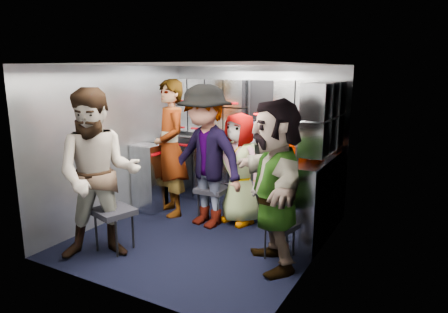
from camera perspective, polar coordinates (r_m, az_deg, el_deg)
The scene contains 29 objects.
floor at distance 5.14m, azimuth -2.86°, elevation -11.14°, with size 3.00×3.00×0.00m, color black.
wall_back at distance 6.12m, azimuth 4.46°, elevation 2.94°, with size 2.80×0.04×2.10m, color gray.
wall_left at distance 5.67m, azimuth -15.10°, elevation 1.80°, with size 0.04×3.00×2.10m, color gray.
wall_right at distance 4.26m, azimuth 13.21°, elevation -1.51°, with size 0.04×3.00×2.10m, color gray.
ceiling at distance 4.71m, azimuth -3.14°, elevation 12.99°, with size 2.80×3.00×0.02m, color silver.
cart_bank_back at distance 6.05m, azimuth 3.54°, elevation -2.53°, with size 2.68×0.38×0.99m, color #959BA4.
cart_bank_left at distance 6.06m, azimuth -9.71°, elevation -2.65°, with size 0.38×0.76×0.99m, color #959BA4.
counter at distance 5.94m, azimuth 3.61°, elevation 2.32°, with size 2.68×0.42×0.03m, color #B2B5BA.
locker_bank_back at distance 5.93m, azimuth 3.92°, elevation 6.94°, with size 2.68×0.28×0.82m, color #959BA4.
locker_bank_right at distance 4.89m, azimuth 14.04°, elevation 5.45°, with size 0.28×1.00×0.82m, color #959BA4.
right_cabinet at distance 5.01m, azimuth 13.15°, elevation -5.98°, with size 0.28×1.20×1.00m, color #959BA4.
coffee_niche at distance 5.91m, azimuth 5.76°, elevation 6.70°, with size 0.46×0.16×0.84m, color black, non-canonical shape.
red_latch_strip at distance 5.78m, azimuth 2.74°, elevation 0.71°, with size 2.60×0.02×0.03m, color #B0050D.
jump_seat_near_left at distance 4.76m, azimuth -15.49°, elevation -7.86°, with size 0.51×0.50×0.50m.
jump_seat_mid_left at distance 5.47m, azimuth -1.65°, elevation -4.97°, with size 0.42×0.40×0.47m.
jump_seat_center at distance 5.57m, azimuth 3.01°, elevation -4.50°, with size 0.51×0.50×0.49m.
jump_seat_mid_right at distance 5.18m, azimuth 10.57°, elevation -6.62°, with size 0.42×0.41×0.43m.
jump_seat_near_right at distance 4.48m, azimuth 7.97°, elevation -10.05°, with size 0.40×0.38×0.40m.
attendant_standing at distance 5.66m, azimuth -7.63°, elevation 1.17°, with size 0.70×0.46×1.92m, color black.
attendant_arc_a at distance 4.49m, azimuth -17.45°, elevation -2.57°, with size 0.91×0.71×1.87m, color black.
attendant_arc_b at distance 5.19m, azimuth -2.70°, elevation -0.06°, with size 1.21×0.69×1.87m, color black.
attendant_arc_c at distance 5.33m, azimuth 2.20°, elevation -1.77°, with size 0.73×0.48×1.50m, color black.
attendant_arc_d at distance 4.91m, azimuth 10.08°, elevation -3.04°, with size 0.89×0.37×1.52m, color black.
attendant_arc_e at distance 4.14m, azimuth 7.29°, elevation -4.02°, with size 1.65×0.52×1.77m, color black.
bottle_left at distance 6.02m, azimuth 0.41°, elevation 3.96°, with size 0.06×0.06×0.27m, color white.
bottle_mid at distance 5.83m, azimuth 4.17°, elevation 3.53°, with size 0.06×0.06×0.25m, color white.
bottle_right at distance 5.74m, azimuth 6.26°, elevation 3.25°, with size 0.07×0.07×0.23m, color white.
cup_left at distance 6.14m, azimuth -1.58°, elevation 3.32°, with size 0.07×0.07×0.10m, color #CFB492.
cup_right at distance 5.50m, azimuth 13.51°, elevation 1.84°, with size 0.08×0.08×0.09m, color #CFB492.
Camera 1 is at (2.50, -3.99, 2.05)m, focal length 32.00 mm.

